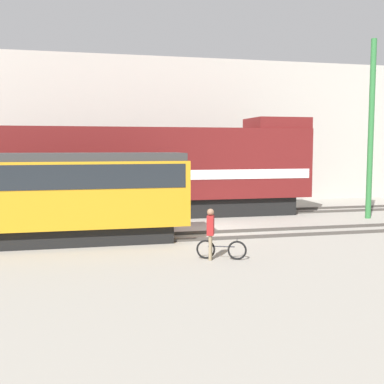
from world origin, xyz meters
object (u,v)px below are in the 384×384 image
streetcar (55,192)px  bicycle (221,250)px  freight_locomotive (126,171)px  utility_pole_center (371,130)px  person (211,229)px

streetcar → bicycle: streetcar is taller
freight_locomotive → utility_pole_center: 12.90m
streetcar → person: 6.53m
utility_pole_center → streetcar: bearing=-168.6°
bicycle → person: 0.81m
streetcar → utility_pole_center: utility_pole_center is taller
freight_locomotive → person: (1.81, -10.25, -1.44)m
streetcar → utility_pole_center: size_ratio=1.10×
freight_locomotive → person: bearing=-80.0°
freight_locomotive → bicycle: size_ratio=12.64×
person → bicycle: bearing=-0.0°
freight_locomotive → bicycle: (2.19, -10.25, -2.16)m
streetcar → bicycle: bearing=-35.5°
bicycle → freight_locomotive: bearing=102.1°
streetcar → bicycle: 6.97m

